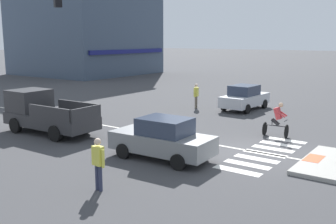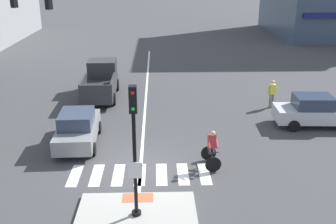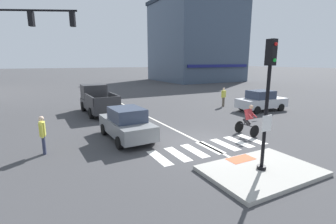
# 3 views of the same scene
# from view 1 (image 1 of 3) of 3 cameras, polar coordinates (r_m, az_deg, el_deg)

# --- Properties ---
(ground_plane) EXTENTS (300.00, 300.00, 0.00)m
(ground_plane) POSITION_cam_1_polar(r_m,az_deg,el_deg) (16.87, 12.05, -5.59)
(ground_plane) COLOR #3D3D3F
(tactile_pad_front) EXTENTS (1.10, 0.60, 0.01)m
(tactile_pad_front) POSITION_cam_1_polar(r_m,az_deg,el_deg) (16.05, 20.42, -6.30)
(tactile_pad_front) COLOR #DB5B38
(tactile_pad_front) RESTS_ON traffic_island
(crosswalk_stripe_a) EXTENTS (0.44, 1.80, 0.01)m
(crosswalk_stripe_a) POSITION_cam_1_polar(r_m,az_deg,el_deg) (14.36, 10.01, -8.38)
(crosswalk_stripe_a) COLOR silver
(crosswalk_stripe_a) RESTS_ON ground
(crosswalk_stripe_b) EXTENTS (0.44, 1.80, 0.01)m
(crosswalk_stripe_b) POSITION_cam_1_polar(r_m,az_deg,el_deg) (15.11, 11.45, -7.46)
(crosswalk_stripe_b) COLOR silver
(crosswalk_stripe_b) RESTS_ON ground
(crosswalk_stripe_c) EXTENTS (0.44, 1.80, 0.01)m
(crosswalk_stripe_c) POSITION_cam_1_polar(r_m,az_deg,el_deg) (15.88, 12.75, -6.63)
(crosswalk_stripe_c) COLOR silver
(crosswalk_stripe_c) RESTS_ON ground
(crosswalk_stripe_d) EXTENTS (0.44, 1.80, 0.01)m
(crosswalk_stripe_d) POSITION_cam_1_polar(r_m,az_deg,el_deg) (16.66, 13.92, -5.87)
(crosswalk_stripe_d) COLOR silver
(crosswalk_stripe_d) RESTS_ON ground
(crosswalk_stripe_e) EXTENTS (0.44, 1.80, 0.01)m
(crosswalk_stripe_e) POSITION_cam_1_polar(r_m,az_deg,el_deg) (17.44, 14.99, -5.17)
(crosswalk_stripe_e) COLOR silver
(crosswalk_stripe_e) RESTS_ON ground
(crosswalk_stripe_f) EXTENTS (0.44, 1.80, 0.01)m
(crosswalk_stripe_f) POSITION_cam_1_polar(r_m,az_deg,el_deg) (18.23, 15.96, -4.54)
(crosswalk_stripe_f) COLOR silver
(crosswalk_stripe_f) RESTS_ON ground
(crosswalk_stripe_g) EXTENTS (0.44, 1.80, 0.01)m
(crosswalk_stripe_g) POSITION_cam_1_polar(r_m,az_deg,el_deg) (19.03, 16.85, -3.95)
(crosswalk_stripe_g) COLOR silver
(crosswalk_stripe_g) RESTS_ON ground
(lane_centre_line) EXTENTS (0.14, 28.00, 0.01)m
(lane_centre_line) POSITION_cam_1_polar(r_m,az_deg,el_deg) (22.62, -11.82, -1.45)
(lane_centre_line) COLOR silver
(lane_centre_line) RESTS_ON ground
(building_corner_right) EXTENTS (15.29, 15.60, 16.04)m
(building_corner_right) POSITION_cam_1_polar(r_m,az_deg,el_deg) (54.97, -12.00, 13.91)
(building_corner_right) COLOR #3D4C60
(building_corner_right) RESTS_ON ground
(car_grey_westbound_near) EXTENTS (1.96, 4.16, 1.64)m
(car_grey_westbound_near) POSITION_cam_1_polar(r_m,az_deg,el_deg) (15.29, -0.78, -3.88)
(car_grey_westbound_near) COLOR slate
(car_grey_westbound_near) RESTS_ON ground
(car_silver_cross_right) EXTENTS (4.17, 1.99, 1.64)m
(car_silver_cross_right) POSITION_cam_1_polar(r_m,az_deg,el_deg) (26.43, 11.08, 2.07)
(car_silver_cross_right) COLOR silver
(car_silver_cross_right) RESTS_ON ground
(pickup_truck_charcoal_westbound_far) EXTENTS (2.14, 5.14, 2.08)m
(pickup_truck_charcoal_westbound_far) POSITION_cam_1_polar(r_m,az_deg,el_deg) (20.54, -17.54, -0.16)
(pickup_truck_charcoal_westbound_far) COLOR #2D2D30
(pickup_truck_charcoal_westbound_far) RESTS_ON ground
(cyclist) EXTENTS (0.72, 1.13, 1.68)m
(cyclist) POSITION_cam_1_polar(r_m,az_deg,el_deg) (19.35, 15.60, -1.02)
(cyclist) COLOR black
(cyclist) RESTS_ON ground
(pedestrian_at_curb_left) EXTENTS (0.25, 0.55, 1.67)m
(pedestrian_at_curb_left) POSITION_cam_1_polar(r_m,az_deg,el_deg) (12.27, -10.12, -6.88)
(pedestrian_at_curb_left) COLOR #2D334C
(pedestrian_at_curb_left) RESTS_ON ground
(pedestrian_waiting_far_side) EXTENTS (0.54, 0.27, 1.67)m
(pedestrian_waiting_far_side) POSITION_cam_1_polar(r_m,az_deg,el_deg) (26.49, 4.11, 2.63)
(pedestrian_waiting_far_side) COLOR #6B6051
(pedestrian_waiting_far_side) RESTS_ON ground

